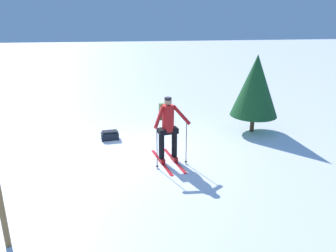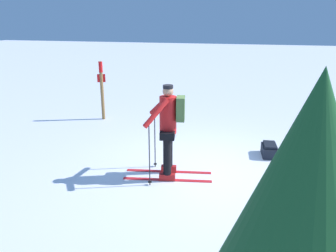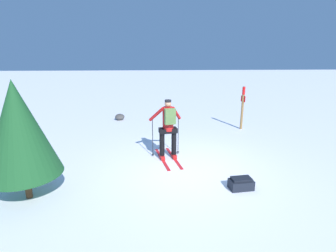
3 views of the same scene
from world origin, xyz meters
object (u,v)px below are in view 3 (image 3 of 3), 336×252
skier (168,126)px  pine_tree (19,129)px  dropped_backpack (241,184)px  rock_boulder (120,117)px  trail_marker (243,104)px

skier → pine_tree: pine_tree is taller
dropped_backpack → pine_tree: (0.10, -4.78, 1.44)m
skier → pine_tree: size_ratio=0.69×
dropped_backpack → rock_boulder: size_ratio=1.12×
dropped_backpack → rock_boulder: (-6.70, -3.60, 0.01)m
skier → pine_tree: 3.79m
skier → rock_boulder: skier is taller
trail_marker → rock_boulder: 5.60m
pine_tree → rock_boulder: bearing=170.2°
dropped_backpack → rock_boulder: bearing=-151.7°
rock_boulder → trail_marker: bearing=70.9°
skier → rock_boulder: size_ratio=3.49×
dropped_backpack → trail_marker: bearing=161.6°
trail_marker → skier: bearing=-47.0°
skier → trail_marker: skier is taller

